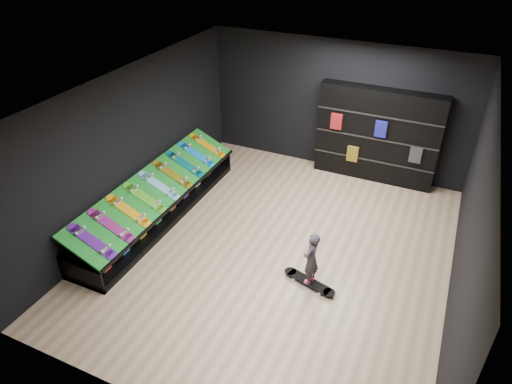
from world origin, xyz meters
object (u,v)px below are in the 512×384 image
at_px(display_rack, 159,206).
at_px(child, 310,268).
at_px(floor_skateboard, 309,283).
at_px(back_shelving, 377,136).

xyz_separation_m(display_rack, child, (3.41, -0.65, 0.13)).
bearing_deg(display_rack, floor_skateboard, -10.74).
xyz_separation_m(display_rack, back_shelving, (3.57, 3.32, 0.81)).
xyz_separation_m(back_shelving, child, (-0.16, -3.97, -0.68)).
height_order(back_shelving, floor_skateboard, back_shelving).
relative_size(display_rack, floor_skateboard, 4.59).
relative_size(display_rack, back_shelving, 1.69).
bearing_deg(child, display_rack, -93.27).
distance_m(display_rack, floor_skateboard, 3.48).
bearing_deg(back_shelving, child, -92.30).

